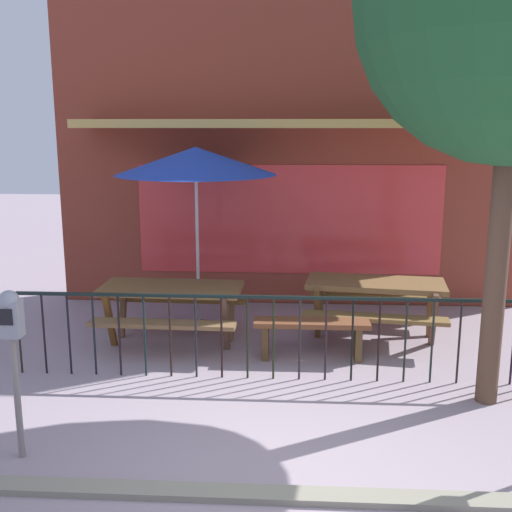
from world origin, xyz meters
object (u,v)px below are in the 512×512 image
Objects in this scene: patio_umbrella at (196,162)px; patio_bench at (312,331)px; picnic_table_right at (375,293)px; parking_meter_far at (11,330)px; picnic_table_left at (172,298)px.

patio_bench is (1.55, -1.10, -1.96)m from patio_umbrella.
parking_meter_far is at bearing -136.36° from picnic_table_right.
patio_umbrella is 1.69× the size of parking_meter_far.
parking_meter_far reaches higher than patio_bench.
picnic_table_left is at bearing 75.17° from parking_meter_far.
picnic_table_right reaches higher than patio_bench.
picnic_table_left is 1.31× the size of patio_bench.
parking_meter_far is at bearing -105.85° from patio_umbrella.
picnic_table_right is 0.78× the size of patio_umbrella.
patio_umbrella is at bearing 69.91° from picnic_table_left.
patio_umbrella is 1.79× the size of patio_bench.
patio_bench is at bearing -35.42° from patio_umbrella.
picnic_table_left is at bearing -110.09° from patio_umbrella.
patio_bench is 0.95× the size of parking_meter_far.
parking_meter_far is (-1.00, -3.53, -1.17)m from patio_umbrella.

